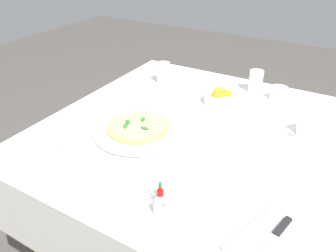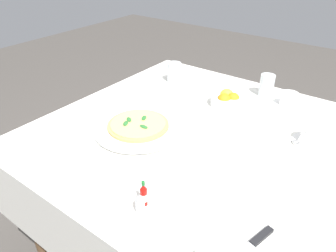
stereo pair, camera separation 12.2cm
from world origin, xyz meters
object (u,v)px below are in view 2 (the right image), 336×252
at_px(napkin_folded, 248,251).
at_px(pizza, 138,125).
at_px(dinner_knife, 248,248).
at_px(pepper_shaker, 148,190).
at_px(menu_card, 70,132).
at_px(water_glass_near_right, 174,74).
at_px(citrus_bowl, 228,100).
at_px(pizza_plate, 138,128).
at_px(coffee_cup_right_edge, 289,100).
at_px(coffee_cup_far_right, 311,136).
at_px(hot_sauce_bottle, 144,195).
at_px(water_glass_left_edge, 267,86).
at_px(salt_shaker, 140,205).

bearing_deg(napkin_folded, pizza, -94.65).
bearing_deg(dinner_knife, pepper_shaker, -77.36).
bearing_deg(pizza, menu_card, -39.46).
xyz_separation_m(water_glass_near_right, citrus_bowl, (0.07, 0.34, -0.02)).
height_order(water_glass_near_right, napkin_folded, water_glass_near_right).
height_order(pizza_plate, napkin_folded, napkin_folded).
bearing_deg(water_glass_near_right, napkin_folded, 45.42).
relative_size(water_glass_near_right, napkin_folded, 0.41).
bearing_deg(coffee_cup_right_edge, coffee_cup_far_right, 33.72).
bearing_deg(pizza_plate, menu_card, -39.49).
distance_m(pizza_plate, pizza, 0.01).
relative_size(pizza_plate, napkin_folded, 1.36).
distance_m(citrus_bowl, menu_card, 0.68).
xyz_separation_m(coffee_cup_right_edge, hot_sauce_bottle, (0.84, -0.12, 0.01)).
relative_size(dinner_knife, citrus_bowl, 1.29).
relative_size(pizza, coffee_cup_right_edge, 1.82).
bearing_deg(pizza, coffee_cup_right_edge, 144.03).
bearing_deg(water_glass_left_edge, hot_sauce_bottle, -0.12).
distance_m(pizza, pepper_shaker, 0.37).
xyz_separation_m(napkin_folded, dinner_knife, (0.00, -0.00, 0.01)).
xyz_separation_m(pizza, napkin_folded, (0.27, 0.58, -0.01)).
xyz_separation_m(pizza, coffee_cup_far_right, (-0.31, 0.56, 0.00)).
distance_m(pizza_plate, pepper_shaker, 0.37).
xyz_separation_m(pizza, dinner_knife, (0.27, 0.58, -0.00)).
bearing_deg(hot_sauce_bottle, menu_card, -102.25).
bearing_deg(dinner_knife, water_glass_left_edge, -146.63).
height_order(coffee_cup_right_edge, menu_card, coffee_cup_right_edge).
bearing_deg(pepper_shaker, water_glass_near_right, -149.51).
relative_size(dinner_knife, pepper_shaker, 3.45).
distance_m(salt_shaker, menu_card, 0.46).
bearing_deg(pizza_plate, pizza, -80.88).
distance_m(water_glass_left_edge, hot_sauce_bottle, 0.88).
distance_m(citrus_bowl, pepper_shaker, 0.66).
distance_m(napkin_folded, citrus_bowl, 0.77).
bearing_deg(menu_card, pizza_plate, -18.16).
bearing_deg(coffee_cup_far_right, napkin_folded, 1.83).
distance_m(napkin_folded, menu_card, 0.74).
bearing_deg(water_glass_near_right, pepper_shaker, 30.49).
bearing_deg(pizza, citrus_bowl, 155.44).
distance_m(coffee_cup_far_right, pepper_shaker, 0.64).
bearing_deg(coffee_cup_right_edge, water_glass_left_edge, -108.32).
bearing_deg(hot_sauce_bottle, pizza_plate, -136.50).
distance_m(pizza_plate, hot_sauce_bottle, 0.40).
bearing_deg(napkin_folded, salt_shaker, -60.09).
bearing_deg(salt_shaker, menu_card, -105.39).
bearing_deg(coffee_cup_right_edge, napkin_folded, 12.45).
xyz_separation_m(coffee_cup_far_right, menu_card, (0.50, -0.72, 0.00)).
bearing_deg(coffee_cup_far_right, pizza_plate, -61.26).
xyz_separation_m(napkin_folded, menu_card, (-0.07, -0.74, 0.02)).
bearing_deg(salt_shaker, citrus_bowl, -171.59).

